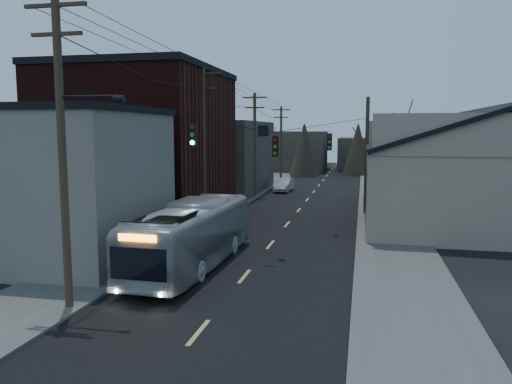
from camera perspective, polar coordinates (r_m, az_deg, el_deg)
ground at (r=14.14m, az=-9.32°, el=-18.68°), size 160.00×160.00×0.00m
road_surface at (r=42.54m, az=5.58°, el=-1.25°), size 9.00×110.00×0.02m
sidewalk_left at (r=43.74m, az=-2.91°, el=-0.94°), size 4.00×110.00×0.12m
sidewalk_right at (r=42.30m, az=14.37°, el=-1.42°), size 4.00×110.00×0.12m
building_clapboard at (r=25.10m, az=-21.20°, el=0.58°), size 8.00×8.00×7.00m
building_brick at (r=35.10m, az=-12.79°, el=5.04°), size 10.00×12.00×10.00m
building_left_far at (r=49.98m, az=-4.48°, el=4.01°), size 9.00×14.00×7.00m
warehouse at (r=37.89m, az=24.64°, el=1.22°), size 16.16×20.60×7.73m
building_far_left at (r=77.64m, az=4.17°, el=4.71°), size 10.00×12.00×6.00m
building_far_right at (r=81.94m, az=13.73°, el=4.30°), size 12.00×14.00×5.00m
bare_tree at (r=31.97m, az=15.22°, el=2.28°), size 0.40×0.40×7.20m
utility_lines at (r=36.84m, az=-0.22°, el=5.23°), size 11.24×45.28×10.50m
bus at (r=22.54m, az=-7.30°, el=-4.93°), size 2.77×10.57×2.92m
parked_car at (r=50.31m, az=3.19°, el=0.82°), size 1.63×4.19×1.36m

